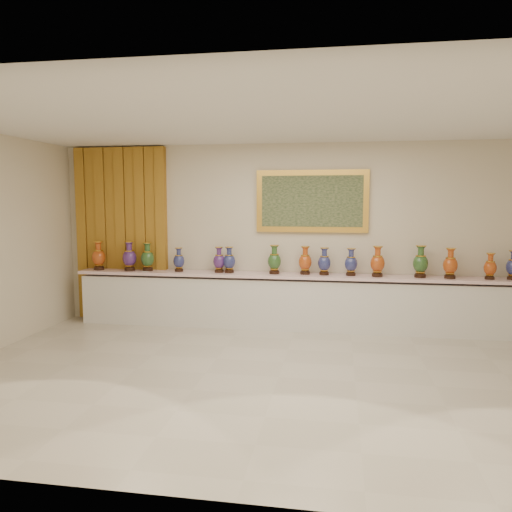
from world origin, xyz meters
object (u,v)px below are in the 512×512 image
(vase_0, at_px, (99,257))
(vase_2, at_px, (148,258))
(counter, at_px, (295,302))
(vase_1, at_px, (129,258))

(vase_0, xyz_separation_m, vase_2, (0.87, 0.02, -0.00))
(counter, distance_m, vase_0, 3.43)
(vase_0, distance_m, vase_2, 0.87)
(vase_0, bearing_deg, counter, 0.75)
(vase_0, height_order, vase_2, vase_0)
(counter, height_order, vase_1, vase_1)
(vase_1, distance_m, vase_2, 0.31)
(vase_2, bearing_deg, vase_1, -172.95)
(counter, relative_size, vase_0, 14.88)
(vase_0, bearing_deg, vase_2, 1.59)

